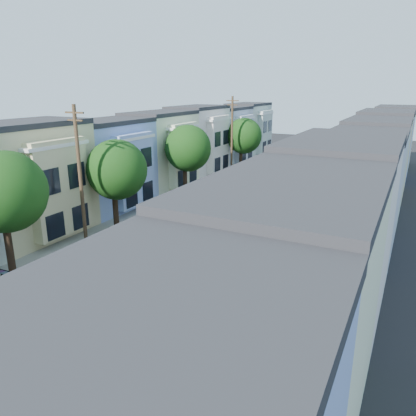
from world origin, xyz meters
The scene contains 24 objects.
ground centered at (0.00, 0.00, 0.00)m, with size 160.00×160.00×0.00m, color black.
road_slab centered at (0.00, 15.00, 0.01)m, with size 12.00×70.00×0.02m, color black.
curb_left centered at (-6.05, 15.00, 0.07)m, with size 0.30×70.00×0.15m, color gray.
curb_right centered at (6.05, 15.00, 0.07)m, with size 0.30×70.00×0.15m, color gray.
sidewalk_left centered at (-7.35, 15.00, 0.07)m, with size 2.60×70.00×0.15m, color gray.
sidewalk_right centered at (7.35, 15.00, 0.07)m, with size 2.60×70.00×0.15m, color gray.
centerline centered at (0.00, 15.00, 0.00)m, with size 0.12×70.00×0.01m, color gold.
townhouse_row_left centered at (-11.15, 15.00, 0.00)m, with size 5.00×70.00×8.50m, color silver.
townhouse_row_right centered at (11.15, 15.00, 0.00)m, with size 5.00×70.00×8.50m, color silver.
tree_b centered at (-6.30, -3.94, 5.51)m, with size 4.70×4.70×7.89m.
tree_c centered at (-6.30, 5.79, 5.06)m, with size 4.70×4.70×7.43m.
tree_d centered at (-6.30, 16.88, 5.27)m, with size 4.70×4.70×7.64m.
tree_e centered at (-6.30, 31.73, 4.97)m, with size 4.70×4.70×7.34m.
tree_far_r centered at (6.89, 29.60, 3.86)m, with size 3.10×3.10×5.46m.
utility_pole_near centered at (-6.30, 2.00, 5.15)m, with size 1.60×0.26×10.00m.
utility_pole_far centered at (-6.30, 28.00, 5.15)m, with size 1.60×0.26×10.00m.
fedex_truck centered at (1.37, -1.66, 1.87)m, with size 2.68×6.96×3.34m.
lead_sedan centered at (1.60, 4.75, 0.62)m, with size 1.47×3.84×1.25m, color black.
parked_left_c centered at (-4.90, 1.12, 0.65)m, with size 1.52×3.98×1.29m, color #A6A6A6.
parked_left_d centered at (-4.90, 13.96, 0.77)m, with size 1.82×4.75×1.54m, color #5F0409.
parked_right_a centered at (4.90, -6.92, 0.64)m, with size 1.35×3.81×1.27m, color #373C3E.
parked_right_b centered at (4.90, -0.65, 0.73)m, with size 2.04×4.86×1.46m, color silver.
parked_right_c centered at (4.90, 18.35, 0.70)m, with size 1.65×4.32×1.40m, color black.
parked_right_d centered at (4.90, 28.17, 0.70)m, with size 1.66×4.34×1.41m, color #0E203D.
Camera 1 is at (14.18, -18.49, 11.28)m, focal length 35.00 mm.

